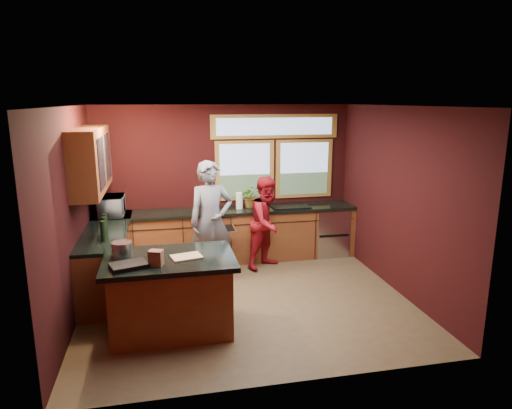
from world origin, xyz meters
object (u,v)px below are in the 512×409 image
object	(u,v)px
person_grey	(211,222)
person_red	(268,222)
island	(171,294)
cutting_board	(186,257)
stock_pot	(122,249)

from	to	relation	value
person_grey	person_red	bearing A→B (deg)	12.47
island	cutting_board	size ratio (longest dim) A/B	4.43
island	cutting_board	bearing A→B (deg)	-14.04
person_red	stock_pot	world-z (taller)	person_red
person_grey	stock_pot	distance (m)	1.83
person_red	cutting_board	world-z (taller)	person_red
island	stock_pot	world-z (taller)	stock_pot
person_grey	stock_pot	xyz separation A→B (m)	(-1.22, -1.37, 0.09)
island	cutting_board	distance (m)	0.52
person_grey	island	bearing A→B (deg)	-122.69
person_grey	person_red	distance (m)	1.08
island	person_grey	distance (m)	1.72
island	stock_pot	bearing A→B (deg)	164.74
person_red	cutting_board	distance (m)	2.45
island	person_red	xyz separation A→B (m)	(1.66, 1.91, 0.30)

